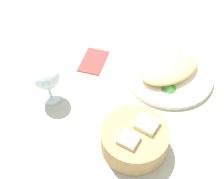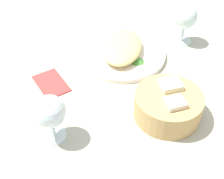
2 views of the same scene
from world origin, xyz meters
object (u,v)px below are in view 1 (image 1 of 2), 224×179
at_px(bread_basket, 135,139).
at_px(wine_glass_near, 47,78).
at_px(folded_napkin, 93,61).
at_px(plate, 168,74).

relative_size(bread_basket, wine_glass_near, 1.36).
bearing_deg(folded_napkin, bread_basket, 36.84).
height_order(wine_glass_near, folded_napkin, wine_glass_near).
height_order(plate, folded_napkin, plate).
bearing_deg(plate, wine_glass_near, -35.28).
xyz_separation_m(wine_glass_near, folded_napkin, (-0.18, -0.01, -0.07)).
bearing_deg(wine_glass_near, folded_napkin, -177.24).
bearing_deg(bread_basket, plate, -164.61).
bearing_deg(wine_glass_near, bread_basket, 96.15).
bearing_deg(plate, bread_basket, 15.39).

